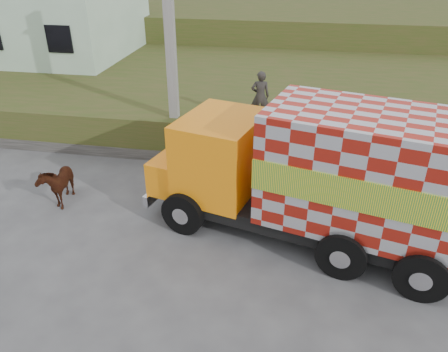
% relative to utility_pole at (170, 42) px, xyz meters
% --- Properties ---
extents(ground, '(120.00, 120.00, 0.00)m').
position_rel_utility_pole_xyz_m(ground, '(1.00, -4.60, -4.08)').
color(ground, '#474749').
rests_on(ground, ground).
extents(embankment, '(40.00, 12.00, 1.50)m').
position_rel_utility_pole_xyz_m(embankment, '(1.00, 5.40, -3.33)').
color(embankment, '#344918').
rests_on(embankment, ground).
extents(embankment_far, '(40.00, 12.00, 3.00)m').
position_rel_utility_pole_xyz_m(embankment_far, '(1.00, 17.40, -2.58)').
color(embankment_far, '#344918').
rests_on(embankment_far, ground).
extents(retaining_strip, '(16.00, 0.50, 0.40)m').
position_rel_utility_pole_xyz_m(retaining_strip, '(-1.00, -0.40, -3.88)').
color(retaining_strip, '#595651').
rests_on(retaining_strip, ground).
extents(utility_pole, '(1.20, 0.30, 8.00)m').
position_rel_utility_pole_xyz_m(utility_pole, '(0.00, 0.00, 0.00)').
color(utility_pole, gray).
rests_on(utility_pole, ground).
extents(cargo_truck, '(8.61, 4.58, 3.67)m').
position_rel_utility_pole_xyz_m(cargo_truck, '(5.03, -4.25, -2.18)').
color(cargo_truck, black).
rests_on(cargo_truck, ground).
extents(cow, '(0.94, 1.63, 1.30)m').
position_rel_utility_pole_xyz_m(cow, '(-2.62, -3.73, -3.43)').
color(cow, '#37120D').
rests_on(cow, ground).
extents(pedestrian, '(0.69, 0.51, 1.72)m').
position_rel_utility_pole_xyz_m(pedestrian, '(2.99, 0.20, -1.71)').
color(pedestrian, '#312E2C').
rests_on(pedestrian, embankment).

